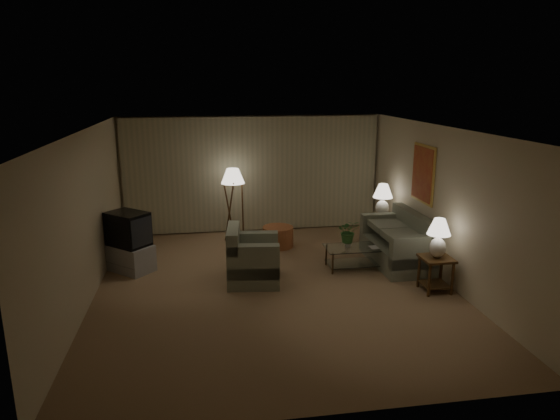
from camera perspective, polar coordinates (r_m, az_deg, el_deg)
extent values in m
plane|color=#956F52|center=(8.74, -0.65, -8.71)|extent=(7.00, 7.00, 0.00)
cube|color=beige|center=(11.70, -3.20, 4.15)|extent=(6.00, 0.04, 2.70)
cube|color=beige|center=(8.42, -21.32, -0.92)|extent=(0.04, 7.00, 2.70)
cube|color=beige|center=(9.22, 18.10, 0.64)|extent=(0.04, 7.00, 2.70)
cube|color=white|center=(8.07, -0.71, 9.21)|extent=(6.00, 7.00, 0.04)
cube|color=tan|center=(11.62, -3.16, 4.08)|extent=(5.85, 0.12, 2.65)
cube|color=gold|center=(9.83, 16.06, 4.00)|extent=(0.03, 0.90, 1.10)
cube|color=#A62D1E|center=(9.82, 15.93, 4.00)|extent=(0.02, 0.80, 1.00)
cube|color=gray|center=(9.97, 13.12, -4.85)|extent=(1.80, 0.93, 0.42)
cube|color=gray|center=(8.88, -3.05, -6.90)|extent=(1.14, 1.10, 0.41)
cube|color=#351F0E|center=(8.75, 17.47, -5.30)|extent=(0.50, 0.50, 0.04)
cube|color=#351F0E|center=(8.91, 17.25, -8.09)|extent=(0.43, 0.43, 0.02)
cylinder|color=#351F0E|center=(8.60, 16.69, -7.74)|extent=(0.05, 0.05, 0.56)
cylinder|color=#351F0E|center=(8.94, 15.58, -6.80)|extent=(0.05, 0.05, 0.56)
cylinder|color=#351F0E|center=(8.78, 19.10, -7.47)|extent=(0.05, 0.05, 0.56)
cylinder|color=#351F0E|center=(9.11, 17.91, -6.57)|extent=(0.05, 0.05, 0.56)
cube|color=#351F0E|center=(11.02, 11.54, -0.87)|extent=(0.49, 0.41, 0.04)
cube|color=#351F0E|center=(11.15, 11.42, -3.15)|extent=(0.42, 0.35, 0.02)
cylinder|color=#351F0E|center=(10.90, 10.78, -2.65)|extent=(0.05, 0.05, 0.56)
cylinder|color=#351F0E|center=(11.18, 10.25, -2.19)|extent=(0.05, 0.05, 0.56)
cylinder|color=#351F0E|center=(11.03, 12.70, -2.54)|extent=(0.05, 0.05, 0.56)
cylinder|color=#351F0E|center=(11.31, 12.12, -2.09)|extent=(0.05, 0.05, 0.56)
ellipsoid|color=white|center=(8.69, 17.56, -4.12)|extent=(0.27, 0.27, 0.34)
cylinder|color=white|center=(8.63, 17.67, -2.80)|extent=(0.03, 0.03, 0.08)
cone|color=beige|center=(8.58, 17.75, -1.81)|extent=(0.39, 0.39, 0.27)
ellipsoid|color=white|center=(10.97, 11.59, 0.16)|extent=(0.30, 0.30, 0.37)
cylinder|color=white|center=(10.92, 11.65, 1.31)|extent=(0.03, 0.03, 0.08)
cone|color=beige|center=(10.88, 11.70, 2.18)|extent=(0.42, 0.42, 0.30)
cube|color=silver|center=(9.53, 8.63, -4.26)|extent=(1.14, 0.62, 0.02)
cube|color=silver|center=(9.63, 8.56, -5.99)|extent=(1.06, 0.54, 0.01)
cylinder|color=#45311B|center=(9.24, 6.05, -6.13)|extent=(0.04, 0.04, 0.40)
cylinder|color=#45311B|center=(9.68, 5.31, -5.15)|extent=(0.04, 0.04, 0.40)
cylinder|color=#45311B|center=(9.54, 11.91, -5.70)|extent=(0.04, 0.04, 0.40)
cylinder|color=#45311B|center=(9.97, 10.93, -4.77)|extent=(0.04, 0.04, 0.40)
cube|color=#A1A1A3|center=(9.77, -16.75, -5.24)|extent=(1.37, 1.37, 0.50)
cube|color=black|center=(9.60, -16.99, -2.07)|extent=(1.25, 1.24, 0.62)
cylinder|color=#351F0E|center=(11.03, -5.40, 2.95)|extent=(0.04, 0.04, 0.23)
cone|color=beige|center=(10.99, -5.42, 3.90)|extent=(0.52, 0.52, 0.32)
cylinder|color=#B3623C|center=(10.69, -0.24, -3.07)|extent=(0.85, 0.85, 0.44)
imported|color=white|center=(9.46, 7.78, -3.86)|extent=(0.17, 0.17, 0.14)
imported|color=#3A7634|center=(9.37, 7.84, -2.18)|extent=(0.44, 0.39, 0.44)
imported|color=olive|center=(9.51, 10.25, -4.26)|extent=(0.16, 0.21, 0.02)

